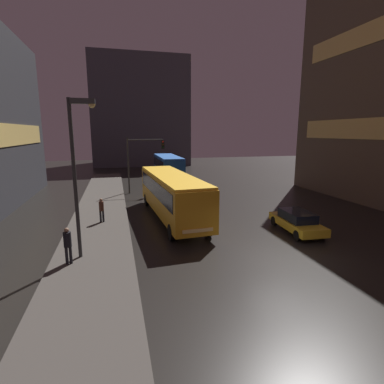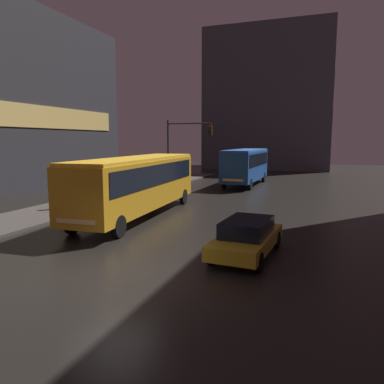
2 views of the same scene
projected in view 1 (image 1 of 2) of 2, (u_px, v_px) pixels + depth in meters
name	position (u px, v px, depth m)	size (l,w,h in m)	color
ground_plane	(277.00, 260.00, 15.14)	(120.00, 120.00, 0.00)	black
sidewalk_left	(100.00, 217.00, 22.44)	(4.00, 48.00, 0.15)	#47423D
building_far_backdrop	(140.00, 113.00, 59.12)	(18.07, 12.00, 20.15)	#423D47
bus_near	(172.00, 192.00, 22.05)	(3.27, 12.11, 3.29)	orange
bus_far	(168.00, 166.00, 38.34)	(2.62, 9.61, 3.36)	#194793
car_taxi	(297.00, 221.00, 19.23)	(2.06, 4.54, 1.36)	gold
pedestrian_near	(68.00, 243.00, 14.12)	(0.50, 0.50, 1.79)	black
pedestrian_mid	(101.00, 208.00, 20.80)	(0.43, 0.43, 1.69)	black
traffic_light_main	(142.00, 155.00, 31.08)	(3.87, 0.35, 5.86)	#2D2D2D
street_lamp_sidewalk	(78.00, 155.00, 14.19)	(1.25, 0.36, 7.74)	#2D2D2D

